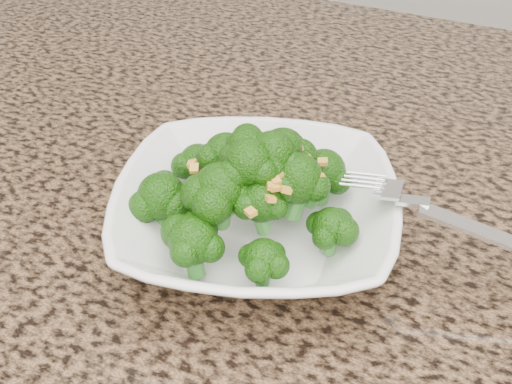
% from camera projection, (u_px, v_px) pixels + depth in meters
% --- Properties ---
extents(granite_counter, '(1.64, 1.04, 0.03)m').
position_uv_depth(granite_counter, '(331.00, 270.00, 0.51)').
color(granite_counter, brown).
rests_on(granite_counter, cabinet).
extents(bowl, '(0.28, 0.28, 0.05)m').
position_uv_depth(bowl, '(256.00, 216.00, 0.50)').
color(bowl, white).
rests_on(bowl, granite_counter).
extents(broccoli_pile, '(0.19, 0.19, 0.07)m').
position_uv_depth(broccoli_pile, '(256.00, 151.00, 0.46)').
color(broccoli_pile, '#194E08').
rests_on(broccoli_pile, bowl).
extents(garlic_topping, '(0.12, 0.12, 0.01)m').
position_uv_depth(garlic_topping, '(256.00, 106.00, 0.44)').
color(garlic_topping, gold).
rests_on(garlic_topping, broccoli_pile).
extents(fork, '(0.20, 0.05, 0.01)m').
position_uv_depth(fork, '(419.00, 203.00, 0.46)').
color(fork, silver).
rests_on(fork, bowl).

